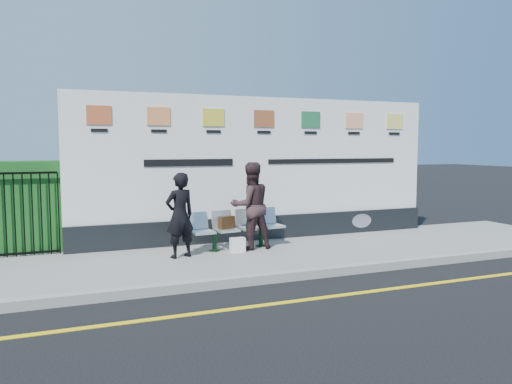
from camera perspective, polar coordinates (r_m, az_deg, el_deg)
ground at (r=7.21m, az=8.94°, el=-11.71°), size 80.00×80.00×0.00m
pavement at (r=9.36m, az=1.06°, el=-7.31°), size 14.00×3.00×0.12m
kerb at (r=8.03m, az=5.26°, el=-9.37°), size 14.00×0.18×0.14m
yellow_line at (r=7.21m, az=8.94°, el=-11.68°), size 14.00×0.10×0.01m
billboard at (r=10.60m, az=0.74°, el=1.60°), size 8.00×0.30×3.00m
bench at (r=9.67m, az=-2.04°, el=-5.30°), size 1.95×0.72×0.41m
woman_left at (r=8.93m, az=-8.70°, el=-2.64°), size 0.63×0.51×1.52m
woman_right at (r=9.57m, az=-0.61°, el=-1.57°), size 0.86×0.69×1.67m
handbag_brown at (r=9.51m, az=-3.40°, el=-3.50°), size 0.33×0.23×0.24m
carrier_bag_white at (r=9.37m, az=-2.13°, el=-6.07°), size 0.27×0.16×0.27m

